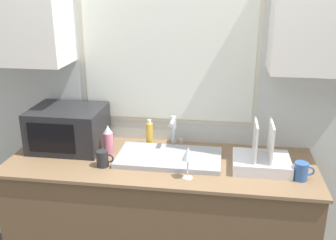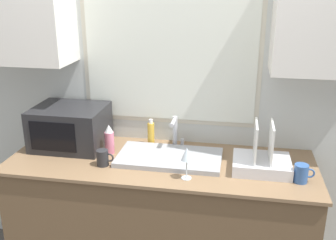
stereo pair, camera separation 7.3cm
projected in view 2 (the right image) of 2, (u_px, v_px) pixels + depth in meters
countertop at (161, 223)px, 2.60m from camera, size 1.90×0.69×0.91m
wall_back at (170, 71)px, 2.57m from camera, size 6.00×0.38×2.60m
sink_basin at (169, 157)px, 2.45m from camera, size 0.64×0.36×0.03m
faucet at (175, 130)px, 2.58m from camera, size 0.08×0.15×0.22m
microwave at (70, 127)px, 2.61m from camera, size 0.46×0.38×0.27m
dish_rack at (262, 161)px, 2.30m from camera, size 0.33×0.27×0.29m
spray_bottle at (109, 140)px, 2.51m from camera, size 0.06×0.06×0.20m
soap_bottle at (151, 133)px, 2.65m from camera, size 0.05×0.05×0.18m
mug_near_sink at (103, 158)px, 2.36m from camera, size 0.11×0.07×0.10m
wine_glass at (187, 155)px, 2.17m from camera, size 0.06×0.06×0.19m
mug_by_rack at (301, 173)px, 2.16m from camera, size 0.11×0.08×0.10m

